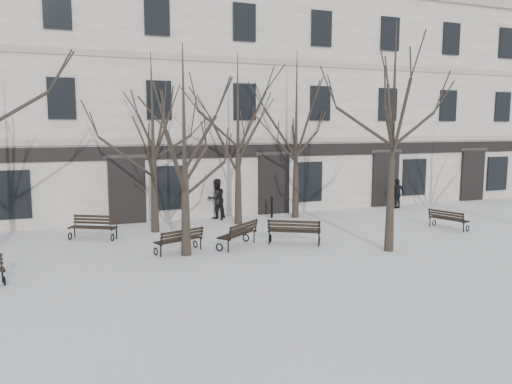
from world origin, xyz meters
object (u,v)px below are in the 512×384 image
bench_5 (448,219)px  bench_3 (94,226)px  tree_1 (184,125)px  tree_2 (394,110)px  bench_2 (294,231)px  bench_4 (239,233)px  bench_1 (179,240)px

bench_5 → bench_3: bearing=59.3°
tree_1 → tree_2: tree_2 is taller
tree_1 → bench_5: 11.82m
tree_2 → bench_2: size_ratio=3.94×
tree_1 → bench_2: tree_1 is taller
tree_2 → bench_4: (-4.64, 2.36, -4.30)m
bench_1 → bench_4: 2.14m
tree_1 → bench_3: size_ratio=3.73×
bench_3 → bench_4: bench_4 is taller
tree_2 → bench_3: size_ratio=4.15×
tree_1 → bench_1: (-0.13, 0.40, -3.85)m
bench_2 → bench_5: bench_2 is taller
bench_4 → bench_5: bearing=140.7°
tree_1 → tree_2: bearing=-16.2°
tree_2 → bench_5: bearing=25.8°
tree_1 → bench_4: 4.32m
bench_2 → bench_3: bench_2 is taller
tree_1 → bench_1: 3.87m
bench_2 → bench_5: 7.18m
bench_1 → bench_3: bench_3 is taller
tree_1 → bench_5: tree_1 is taller
bench_3 → bench_4: 5.70m
tree_2 → bench_3: tree_2 is taller
tree_1 → bench_4: tree_1 is taller
bench_4 → tree_1: bearing=-26.1°
bench_5 → tree_2: bearing=98.7°
tree_2 → bench_4: tree_2 is taller
bench_1 → bench_3: (-2.58, 3.23, 0.03)m
bench_1 → bench_3: 4.13m
tree_2 → bench_3: 11.71m
bench_2 → bench_5: size_ratio=1.15×
bench_4 → bench_5: bench_4 is taller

